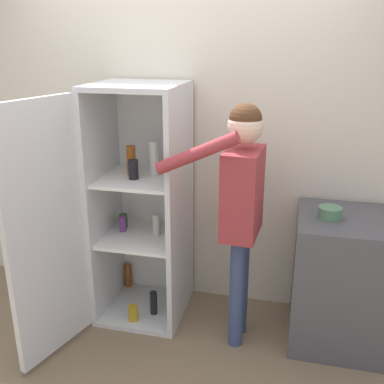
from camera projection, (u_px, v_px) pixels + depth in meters
name	position (u px, v px, depth m)	size (l,w,h in m)	color
ground_plane	(153.00, 367.00, 2.89)	(12.00, 12.00, 0.00)	#7A664C
wall_back	(189.00, 140.00, 3.37)	(7.00, 0.06, 2.55)	beige
refrigerator	(125.00, 209.00, 3.17)	(0.82, 1.21, 1.72)	silver
person	(241.00, 195.00, 2.84)	(0.63, 0.51, 1.64)	#384770
counter	(340.00, 280.00, 3.04)	(0.62, 0.65, 0.91)	#4C4C51
bowl	(330.00, 213.00, 2.87)	(0.15, 0.15, 0.08)	#517F5B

